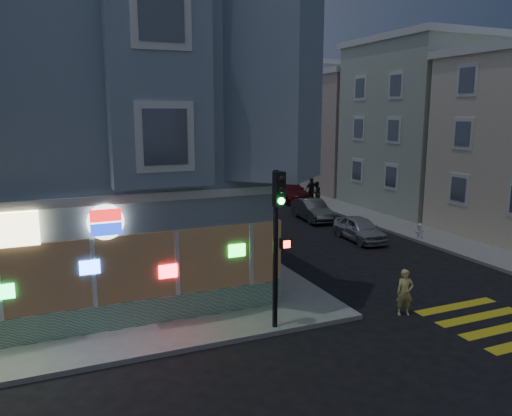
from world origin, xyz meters
TOP-DOWN VIEW (x-y plane):
  - ground at (0.00, 0.00)m, footprint 120.00×120.00m
  - sidewalk_ne at (23.00, 23.00)m, footprint 24.00×42.00m
  - corner_building at (-6.00, 10.98)m, footprint 14.60×14.60m
  - row_house_b at (19.50, 16.00)m, footprint 12.00×8.60m
  - row_house_c at (19.50, 25.00)m, footprint 12.00×8.60m
  - row_house_d at (19.50, 34.00)m, footprint 12.00×8.60m
  - utility_pole at (12.00, 24.00)m, footprint 2.20×0.30m
  - street_tree_near at (12.20, 30.00)m, footprint 3.00×3.00m
  - street_tree_far at (12.20, 38.00)m, footprint 3.00×3.00m
  - running_child at (4.44, 1.80)m, footprint 0.64×0.52m
  - pedestrian_a at (11.30, 19.41)m, footprint 0.82×0.68m
  - pedestrian_b at (11.30, 20.07)m, footprint 1.06×0.51m
  - parked_car_a at (8.60, 10.30)m, footprint 1.68×3.66m
  - parked_car_b at (8.78, 15.50)m, footprint 1.73×3.94m
  - parked_car_c at (10.50, 21.97)m, footprint 2.08×4.87m
  - parked_car_d at (8.96, 27.17)m, footprint 2.99×5.57m
  - traffic_signal at (0.11, 2.18)m, footprint 0.53×0.52m
  - fire_hydrant at (11.30, 9.01)m, footprint 0.44×0.25m

SIDE VIEW (x-z plane):
  - ground at x=0.00m, z-range 0.00..0.00m
  - sidewalk_ne at x=23.00m, z-range 0.00..0.15m
  - fire_hydrant at x=11.30m, z-range 0.17..0.93m
  - parked_car_a at x=8.60m, z-range 0.00..1.21m
  - parked_car_b at x=8.78m, z-range 0.00..1.26m
  - parked_car_c at x=10.50m, z-range 0.00..1.40m
  - parked_car_d at x=8.96m, z-range 0.00..1.49m
  - running_child at x=4.44m, z-range 0.00..1.50m
  - pedestrian_a at x=11.30m, z-range 0.15..1.71m
  - pedestrian_b at x=11.30m, z-range 0.15..1.92m
  - traffic_signal at x=0.11m, z-range 0.97..5.64m
  - street_tree_near at x=12.20m, z-range 1.29..6.59m
  - street_tree_far at x=12.20m, z-range 1.29..6.59m
  - row_house_c at x=19.50m, z-range 0.15..9.15m
  - utility_pole at x=12.00m, z-range 0.30..9.30m
  - row_house_b at x=19.50m, z-range 0.15..10.65m
  - row_house_d at x=19.50m, z-range 0.15..10.65m
  - corner_building at x=-6.00m, z-range 0.12..11.52m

